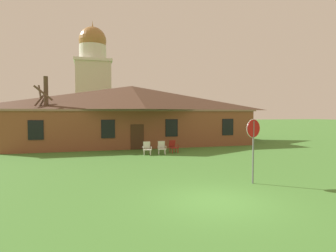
% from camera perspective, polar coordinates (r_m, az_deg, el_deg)
% --- Properties ---
extents(ground_plane, '(200.00, 200.00, 0.00)m').
position_cam_1_polar(ground_plane, '(10.25, 9.95, -14.82)').
color(ground_plane, '#477F33').
extents(brick_building, '(22.36, 10.40, 5.74)m').
position_cam_1_polar(brick_building, '(28.59, -7.36, 2.40)').
color(brick_building, brown).
rests_on(brick_building, ground).
extents(dome_tower, '(5.18, 5.18, 16.29)m').
position_cam_1_polar(dome_tower, '(42.75, -14.89, 8.35)').
color(dome_tower, beige).
rests_on(dome_tower, ground).
extents(stop_sign, '(0.78, 0.25, 2.80)m').
position_cam_1_polar(stop_sign, '(12.72, 16.88, -2.28)').
color(stop_sign, slate).
rests_on(stop_sign, ground).
extents(lawn_chair_by_porch, '(0.68, 0.72, 0.96)m').
position_cam_1_polar(lawn_chair_by_porch, '(20.71, -4.29, -4.44)').
color(lawn_chair_by_porch, silver).
rests_on(lawn_chair_by_porch, ground).
extents(lawn_chair_near_door, '(0.70, 0.74, 0.96)m').
position_cam_1_polar(lawn_chair_near_door, '(21.02, -1.30, -4.33)').
color(lawn_chair_near_door, white).
rests_on(lawn_chair_near_door, ground).
extents(lawn_chair_left_end, '(0.71, 0.74, 0.96)m').
position_cam_1_polar(lawn_chair_left_end, '(21.73, 1.06, -4.10)').
color(lawn_chair_left_end, maroon).
rests_on(lawn_chair_left_end, ground).
extents(bare_tree_beside_building, '(1.56, 1.80, 6.09)m').
position_cam_1_polar(bare_tree_beside_building, '(25.58, -23.55, 2.94)').
color(bare_tree_beside_building, brown).
rests_on(bare_tree_beside_building, ground).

